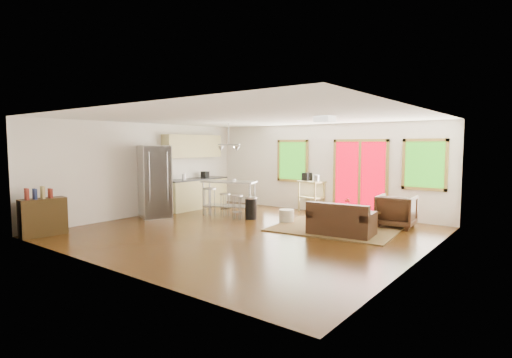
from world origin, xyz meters
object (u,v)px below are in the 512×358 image
Objects in this scene: ottoman at (333,214)px; kitchen_cart at (311,185)px; rug at (335,229)px; refrigerator at (155,181)px; island at (229,192)px; coffee_table at (354,213)px; armchair at (396,209)px; loveseat at (341,222)px.

ottoman is 0.48× the size of kitchen_cart.
refrigerator is (-4.66, -1.57, 0.97)m from rug.
island is (-2.82, -0.90, 0.48)m from ottoman.
coffee_table is 2.51m from kitchen_cart.
refrigerator is at bearing -161.40° from rug.
island reaches higher than armchair.
loveseat is at bearing -83.96° from coffee_table.
loveseat is 1.61m from ottoman.
refrigerator reaches higher than loveseat.
island reaches higher than ottoman.
armchair is at bearing 60.59° from loveseat.
loveseat is 1.76m from armchair.
island reaches higher than rug.
ottoman is at bearing 150.74° from coffee_table.
rug is 0.70m from loveseat.
loveseat is 1.27× the size of kitchen_cart.
loveseat is at bearing 61.84° from armchair.
armchair is (0.78, 0.68, 0.07)m from coffee_table.
coffee_table is at bearing -29.26° from ottoman.
coffee_table is (-0.10, 0.93, 0.07)m from loveseat.
armchair is at bearing 14.80° from island.
loveseat is 5.21m from refrigerator.
loveseat is 0.89× the size of island.
kitchen_cart reaches higher than island.
rug is at bearing 0.77° from island.
kitchen_cart is at bearing 141.11° from ottoman.
island is 2.48m from kitchen_cart.
ottoman is 1.71m from kitchen_cart.
rug is 4.99× the size of ottoman.
armchair is at bearing 46.00° from rug.
refrigerator reaches higher than armchair.
ottoman is at bearing 17.64° from island.
coffee_table is at bearing 89.46° from loveseat.
ottoman is (-0.47, 0.85, 0.17)m from rug.
refrigerator is (-5.05, -1.06, 0.70)m from loveseat.
ottoman is 0.34× the size of island.
rug is at bearing -61.06° from ottoman.
rug is 2.42× the size of kitchen_cart.
island is (-3.30, -0.04, 0.65)m from rug.
rug is 1.60m from armchair.
coffee_table reaches higher than rug.
loveseat is at bearing 36.21° from refrigerator.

